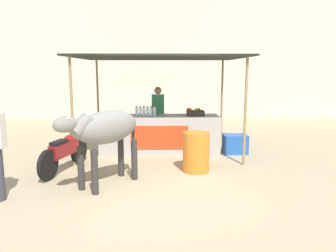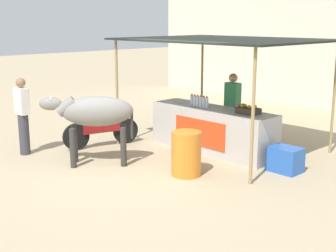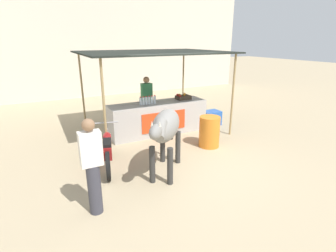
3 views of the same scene
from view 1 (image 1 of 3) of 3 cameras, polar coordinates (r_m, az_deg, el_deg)
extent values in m
plane|color=tan|center=(6.37, -1.60, -9.50)|extent=(60.00, 60.00, 0.00)
cube|color=beige|center=(14.86, -1.29, 13.88)|extent=(16.00, 0.50, 6.38)
cube|color=#B2ADA8|center=(8.38, -1.45, -1.45)|extent=(3.00, 0.80, 0.96)
cube|color=red|center=(7.98, -1.48, -2.01)|extent=(1.40, 0.02, 0.58)
cube|color=black|center=(8.53, -1.49, 11.83)|extent=(4.20, 3.20, 0.04)
cylinder|color=#997F51|center=(7.40, -16.36, 2.41)|extent=(0.06, 0.06, 2.42)
cylinder|color=#997F51|center=(7.36, 13.33, 2.50)|extent=(0.06, 0.06, 2.42)
cylinder|color=#997F51|center=(10.19, -12.11, 4.46)|extent=(0.06, 0.06, 2.42)
cylinder|color=#997F51|center=(10.16, 9.36, 4.53)|extent=(0.06, 0.06, 2.42)
cylinder|color=silver|center=(8.26, -5.47, 2.50)|extent=(0.07, 0.07, 0.22)
cylinder|color=red|center=(8.25, -5.48, 3.36)|extent=(0.04, 0.04, 0.03)
cylinder|color=silver|center=(8.25, -4.85, 2.50)|extent=(0.07, 0.07, 0.22)
cylinder|color=red|center=(8.24, -4.86, 3.36)|extent=(0.04, 0.04, 0.03)
cylinder|color=silver|center=(8.25, -4.22, 2.51)|extent=(0.07, 0.07, 0.22)
cylinder|color=red|center=(8.23, -4.23, 3.37)|extent=(0.04, 0.04, 0.03)
cylinder|color=silver|center=(8.24, -3.60, 2.51)|extent=(0.07, 0.07, 0.22)
cylinder|color=red|center=(8.23, -3.61, 3.37)|extent=(0.04, 0.04, 0.03)
cylinder|color=silver|center=(8.24, -2.97, 2.51)|extent=(0.07, 0.07, 0.22)
cylinder|color=red|center=(8.23, -2.98, 3.38)|extent=(0.04, 0.04, 0.03)
cylinder|color=silver|center=(8.24, -2.34, 2.51)|extent=(0.07, 0.07, 0.22)
cylinder|color=red|center=(8.22, -2.35, 3.38)|extent=(0.04, 0.04, 0.03)
cube|color=#3F3326|center=(8.38, 4.80, 2.27)|extent=(0.44, 0.32, 0.12)
sphere|color=#8CB22D|center=(8.31, 3.89, 2.82)|extent=(0.08, 0.08, 0.08)
sphere|color=#B21E19|center=(8.42, 3.55, 2.91)|extent=(0.08, 0.08, 0.08)
sphere|color=orange|center=(8.37, 4.95, 2.85)|extent=(0.08, 0.08, 0.08)
sphere|color=orange|center=(8.48, 5.42, 2.93)|extent=(0.08, 0.08, 0.08)
sphere|color=#B21E19|center=(8.27, 3.69, 2.78)|extent=(0.08, 0.08, 0.08)
sphere|color=orange|center=(8.41, 3.95, 2.89)|extent=(0.08, 0.08, 0.08)
cylinder|color=#383842|center=(9.12, -1.73, -0.79)|extent=(0.22, 0.22, 0.88)
cube|color=#337F4C|center=(9.02, -1.76, 3.71)|extent=(0.34, 0.20, 0.56)
sphere|color=#A87A56|center=(8.99, -1.77, 6.19)|extent=(0.20, 0.20, 0.20)
cube|color=blue|center=(8.53, 11.60, -3.09)|extent=(0.60, 0.44, 0.48)
cylinder|color=orange|center=(6.86, 4.91, -4.53)|extent=(0.55, 0.55, 0.83)
ellipsoid|color=gray|center=(6.02, -10.45, -0.18)|extent=(1.27, 1.42, 0.60)
cylinder|color=#302F2D|center=(5.73, -12.65, -7.85)|extent=(0.12, 0.12, 0.78)
cylinder|color=#302F2D|center=(6.00, -14.91, -7.14)|extent=(0.12, 0.12, 0.78)
cylinder|color=#302F2D|center=(6.38, -5.88, -5.88)|extent=(0.12, 0.12, 0.78)
cylinder|color=#302F2D|center=(6.62, -8.19, -5.34)|extent=(0.12, 0.12, 0.78)
cylinder|color=gray|center=(5.62, -14.96, 0.05)|extent=(0.47, 0.50, 0.41)
ellipsoid|color=gray|center=(5.44, -17.48, 0.25)|extent=(0.45, 0.48, 0.26)
cone|color=beige|center=(5.37, -16.94, 1.68)|extent=(0.05, 0.05, 0.10)
cone|color=beige|center=(5.49, -17.80, 1.80)|extent=(0.05, 0.05, 0.10)
cylinder|color=#302F2D|center=(6.52, -6.06, -1.73)|extent=(0.06, 0.06, 0.60)
cylinder|color=black|center=(7.71, -15.24, -4.13)|extent=(0.23, 0.60, 0.60)
cylinder|color=black|center=(6.73, -20.17, -6.40)|extent=(0.23, 0.60, 0.60)
cube|color=maroon|center=(7.17, -17.60, -3.80)|extent=(0.40, 0.92, 0.28)
ellipsoid|color=maroon|center=(7.32, -16.78, -2.21)|extent=(0.28, 0.40, 0.20)
cube|color=black|center=(6.99, -18.43, -2.85)|extent=(0.28, 0.47, 0.10)
cylinder|color=#99999E|center=(7.56, -15.61, 0.06)|extent=(0.54, 0.17, 0.03)
cylinder|color=#99999E|center=(7.65, -15.38, -2.71)|extent=(0.10, 0.21, 0.49)
camera|label=2|loc=(6.53, 84.69, 7.49)|focal=50.00mm
camera|label=3|loc=(3.60, -72.81, 14.17)|focal=28.00mm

